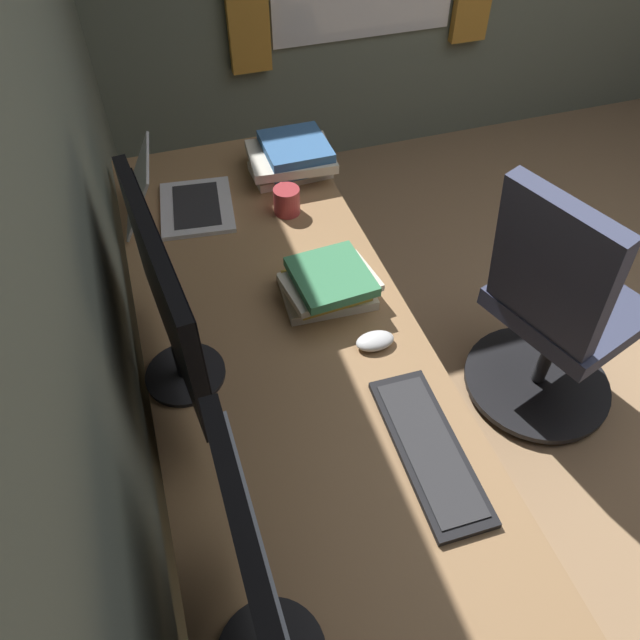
{
  "coord_description": "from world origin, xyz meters",
  "views": [
    {
      "loc": [
        -0.84,
        1.77,
        1.93
      ],
      "look_at": [
        0.03,
        1.49,
        0.95
      ],
      "focal_mm": 33.63,
      "sensor_mm": 36.0,
      "label": 1
    }
  ],
  "objects_px": {
    "laptop_leftmost": "(174,199)",
    "coffee_mug": "(287,200)",
    "mouse_main": "(375,341)",
    "book_stack_near": "(328,284)",
    "keyboard_main": "(429,449)",
    "office_chair": "(554,317)",
    "monitor_primary": "(167,299)",
    "book_stack_far": "(293,158)",
    "drawer_pedestal": "(287,439)",
    "monitor_secondary": "(263,607)"
  },
  "relations": [
    {
      "from": "monitor_secondary",
      "to": "book_stack_near",
      "type": "relative_size",
      "value": 1.86
    },
    {
      "from": "drawer_pedestal",
      "to": "keyboard_main",
      "type": "relative_size",
      "value": 1.64
    },
    {
      "from": "laptop_leftmost",
      "to": "keyboard_main",
      "type": "relative_size",
      "value": 0.88
    },
    {
      "from": "monitor_secondary",
      "to": "monitor_primary",
      "type": "bearing_deg",
      "value": 3.4
    },
    {
      "from": "monitor_secondary",
      "to": "book_stack_near",
      "type": "bearing_deg",
      "value": -24.83
    },
    {
      "from": "keyboard_main",
      "to": "coffee_mug",
      "type": "height_order",
      "value": "coffee_mug"
    },
    {
      "from": "drawer_pedestal",
      "to": "monitor_primary",
      "type": "xyz_separation_m",
      "value": [
        0.02,
        0.24,
        0.65
      ]
    },
    {
      "from": "book_stack_near",
      "to": "mouse_main",
      "type": "bearing_deg",
      "value": -163.91
    },
    {
      "from": "coffee_mug",
      "to": "office_chair",
      "type": "relative_size",
      "value": 0.13
    },
    {
      "from": "drawer_pedestal",
      "to": "monitor_primary",
      "type": "relative_size",
      "value": 1.22
    },
    {
      "from": "monitor_primary",
      "to": "laptop_leftmost",
      "type": "bearing_deg",
      "value": -6.63
    },
    {
      "from": "drawer_pedestal",
      "to": "coffee_mug",
      "type": "height_order",
      "value": "coffee_mug"
    },
    {
      "from": "drawer_pedestal",
      "to": "mouse_main",
      "type": "bearing_deg",
      "value": -96.73
    },
    {
      "from": "monitor_primary",
      "to": "office_chair",
      "type": "bearing_deg",
      "value": -85.88
    },
    {
      "from": "laptop_leftmost",
      "to": "keyboard_main",
      "type": "xyz_separation_m",
      "value": [
        -1.08,
        -0.41,
        -0.04
      ]
    },
    {
      "from": "laptop_leftmost",
      "to": "coffee_mug",
      "type": "bearing_deg",
      "value": -108.17
    },
    {
      "from": "drawer_pedestal",
      "to": "book_stack_far",
      "type": "height_order",
      "value": "book_stack_far"
    },
    {
      "from": "mouse_main",
      "to": "book_stack_far",
      "type": "xyz_separation_m",
      "value": [
        0.85,
        -0.02,
        0.04
      ]
    },
    {
      "from": "book_stack_near",
      "to": "coffee_mug",
      "type": "distance_m",
      "value": 0.43
    },
    {
      "from": "monitor_secondary",
      "to": "coffee_mug",
      "type": "relative_size",
      "value": 3.99
    },
    {
      "from": "keyboard_main",
      "to": "book_stack_near",
      "type": "relative_size",
      "value": 1.57
    },
    {
      "from": "drawer_pedestal",
      "to": "monitor_primary",
      "type": "height_order",
      "value": "monitor_primary"
    },
    {
      "from": "laptop_leftmost",
      "to": "book_stack_far",
      "type": "distance_m",
      "value": 0.44
    },
    {
      "from": "monitor_primary",
      "to": "laptop_leftmost",
      "type": "xyz_separation_m",
      "value": [
        0.69,
        -0.08,
        -0.22
      ]
    },
    {
      "from": "mouse_main",
      "to": "monitor_secondary",
      "type": "bearing_deg",
      "value": 144.67
    },
    {
      "from": "monitor_secondary",
      "to": "office_chair",
      "type": "xyz_separation_m",
      "value": [
        0.77,
        -1.18,
        -0.54
      ]
    },
    {
      "from": "office_chair",
      "to": "monitor_secondary",
      "type": "bearing_deg",
      "value": 123.31
    },
    {
      "from": "drawer_pedestal",
      "to": "office_chair",
      "type": "height_order",
      "value": "office_chair"
    },
    {
      "from": "keyboard_main",
      "to": "book_stack_far",
      "type": "height_order",
      "value": "book_stack_far"
    },
    {
      "from": "keyboard_main",
      "to": "mouse_main",
      "type": "distance_m",
      "value": 0.33
    },
    {
      "from": "laptop_leftmost",
      "to": "book_stack_far",
      "type": "xyz_separation_m",
      "value": [
        0.1,
        -0.43,
        0.01
      ]
    },
    {
      "from": "keyboard_main",
      "to": "monitor_secondary",
      "type": "bearing_deg",
      "value": 123.59
    },
    {
      "from": "monitor_secondary",
      "to": "mouse_main",
      "type": "height_order",
      "value": "monitor_secondary"
    },
    {
      "from": "mouse_main",
      "to": "drawer_pedestal",
      "type": "bearing_deg",
      "value": 83.27
    },
    {
      "from": "monitor_primary",
      "to": "book_stack_far",
      "type": "height_order",
      "value": "monitor_primary"
    },
    {
      "from": "drawer_pedestal",
      "to": "coffee_mug",
      "type": "distance_m",
      "value": 0.76
    },
    {
      "from": "drawer_pedestal",
      "to": "office_chair",
      "type": "xyz_separation_m",
      "value": [
        0.11,
        -0.98,
        0.11
      ]
    },
    {
      "from": "book_stack_near",
      "to": "monitor_primary",
      "type": "bearing_deg",
      "value": 109.58
    },
    {
      "from": "monitor_secondary",
      "to": "book_stack_far",
      "type": "height_order",
      "value": "monitor_secondary"
    },
    {
      "from": "drawer_pedestal",
      "to": "book_stack_near",
      "type": "distance_m",
      "value": 0.51
    },
    {
      "from": "laptop_leftmost",
      "to": "book_stack_far",
      "type": "height_order",
      "value": "laptop_leftmost"
    },
    {
      "from": "book_stack_far",
      "to": "coffee_mug",
      "type": "xyz_separation_m",
      "value": [
        -0.21,
        0.08,
        -0.02
      ]
    },
    {
      "from": "office_chair",
      "to": "book_stack_far",
      "type": "bearing_deg",
      "value": 45.11
    },
    {
      "from": "keyboard_main",
      "to": "laptop_leftmost",
      "type": "bearing_deg",
      "value": 20.58
    },
    {
      "from": "mouse_main",
      "to": "office_chair",
      "type": "bearing_deg",
      "value": -78.98
    },
    {
      "from": "coffee_mug",
      "to": "monitor_primary",
      "type": "bearing_deg",
      "value": 143.49
    },
    {
      "from": "coffee_mug",
      "to": "book_stack_near",
      "type": "bearing_deg",
      "value": -179.95
    },
    {
      "from": "monitor_primary",
      "to": "keyboard_main",
      "type": "xyz_separation_m",
      "value": [
        -0.39,
        -0.49,
        -0.26
      ]
    },
    {
      "from": "keyboard_main",
      "to": "monitor_primary",
      "type": "bearing_deg",
      "value": 51.35
    },
    {
      "from": "mouse_main",
      "to": "coffee_mug",
      "type": "xyz_separation_m",
      "value": [
        0.63,
        0.06,
        0.03
      ]
    }
  ]
}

